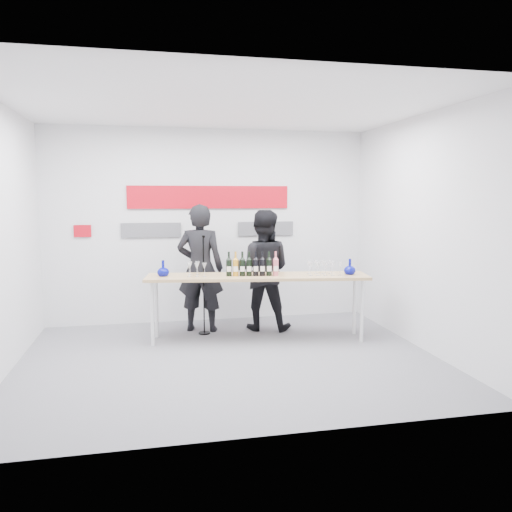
# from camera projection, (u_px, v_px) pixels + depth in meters

# --- Properties ---
(ground) EXTENTS (5.00, 5.00, 0.00)m
(ground) POSITION_uv_depth(u_px,v_px,m) (230.00, 359.00, 6.06)
(ground) COLOR slate
(ground) RESTS_ON ground
(back_wall) EXTENTS (5.00, 0.04, 3.00)m
(back_wall) POSITION_uv_depth(u_px,v_px,m) (210.00, 226.00, 7.82)
(back_wall) COLOR silver
(back_wall) RESTS_ON ground
(signage) EXTENTS (3.38, 0.02, 0.79)m
(signage) POSITION_uv_depth(u_px,v_px,m) (206.00, 206.00, 7.74)
(signage) COLOR red
(signage) RESTS_ON back_wall
(tasting_table) EXTENTS (3.05, 1.03, 0.90)m
(tasting_table) POSITION_uv_depth(u_px,v_px,m) (258.00, 280.00, 6.78)
(tasting_table) COLOR tan
(tasting_table) RESTS_ON ground
(wine_bottles) EXTENTS (0.71, 0.18, 0.33)m
(wine_bottles) POSITION_uv_depth(u_px,v_px,m) (252.00, 264.00, 6.69)
(wine_bottles) COLOR black
(wine_bottles) RESTS_ON tasting_table
(decanter_left) EXTENTS (0.16, 0.16, 0.21)m
(decanter_left) POSITION_uv_depth(u_px,v_px,m) (163.00, 268.00, 6.68)
(decanter_left) COLOR #070B81
(decanter_left) RESTS_ON tasting_table
(decanter_right) EXTENTS (0.16, 0.16, 0.21)m
(decanter_right) POSITION_uv_depth(u_px,v_px,m) (350.00, 267.00, 6.83)
(decanter_right) COLOR #070B81
(decanter_right) RESTS_ON tasting_table
(glasses_left) EXTENTS (0.26, 0.25, 0.18)m
(glasses_left) POSITION_uv_depth(u_px,v_px,m) (196.00, 269.00, 6.69)
(glasses_left) COLOR silver
(glasses_left) RESTS_ON tasting_table
(glasses_right) EXTENTS (0.46, 0.28, 0.18)m
(glasses_right) POSITION_uv_depth(u_px,v_px,m) (323.00, 268.00, 6.80)
(glasses_right) COLOR silver
(glasses_right) RESTS_ON tasting_table
(presenter_left) EXTENTS (0.77, 0.62, 1.86)m
(presenter_left) POSITION_uv_depth(u_px,v_px,m) (200.00, 268.00, 7.24)
(presenter_left) COLOR black
(presenter_left) RESTS_ON ground
(presenter_right) EXTENTS (1.03, 0.92, 1.77)m
(presenter_right) POSITION_uv_depth(u_px,v_px,m) (263.00, 270.00, 7.34)
(presenter_right) COLOR black
(presenter_right) RESTS_ON ground
(mic_stand) EXTENTS (0.17, 0.17, 1.43)m
(mic_stand) POSITION_uv_depth(u_px,v_px,m) (204.00, 304.00, 7.12)
(mic_stand) COLOR black
(mic_stand) RESTS_ON ground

